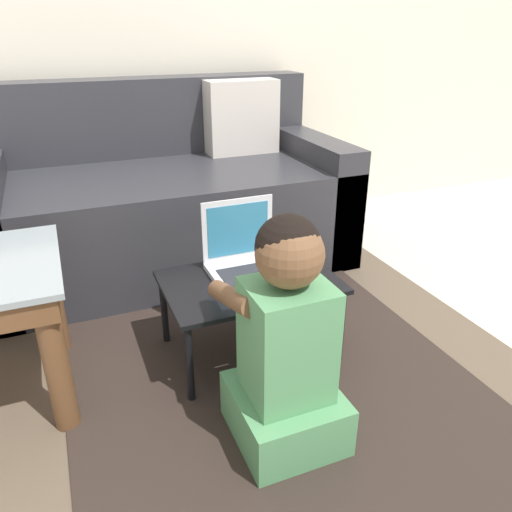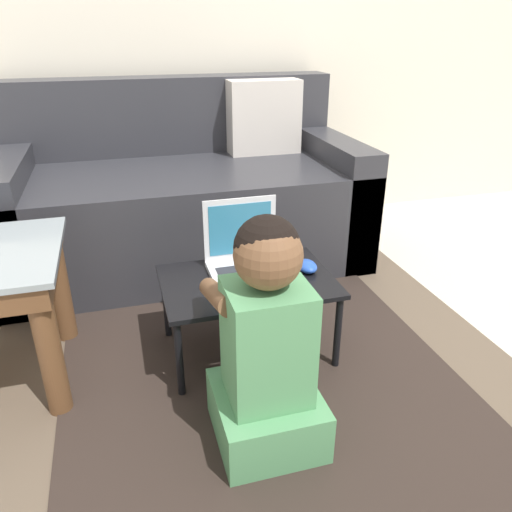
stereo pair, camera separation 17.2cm
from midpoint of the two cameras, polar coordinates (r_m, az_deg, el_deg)
The scene contains 7 objects.
ground_plane at distance 1.70m, azimuth 2.12°, elevation -14.47°, with size 16.00×16.00×0.00m, color beige.
area_rug at distance 1.69m, azimuth -1.02°, elevation -14.65°, with size 1.78×1.96×0.01m.
couch at distance 2.47m, azimuth -12.15°, elevation 6.12°, with size 1.66×0.86×0.84m.
laptop_desk at distance 1.70m, azimuth -3.63°, elevation -3.71°, with size 0.58×0.39×0.29m.
laptop at distance 1.71m, azimuth -3.90°, elevation -0.85°, with size 0.26×0.24×0.24m.
computer_mouse at distance 1.76m, azimuth 2.99°, elevation -0.95°, with size 0.07×0.09×0.04m.
person_seated at distance 1.34m, azimuth -0.32°, elevation -10.36°, with size 0.28×0.44×0.68m.
Camera 1 is at (-0.63, -1.16, 1.08)m, focal length 35.00 mm.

